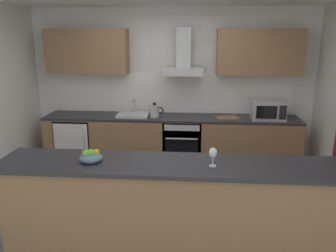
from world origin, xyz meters
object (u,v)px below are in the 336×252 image
object	(u,v)px
sink	(133,114)
wine_glass	(213,153)
kettle	(155,111)
chopping_board	(227,118)
microwave	(268,110)
range_hood	(184,60)
fruit_bowl	(91,157)
oven	(182,143)
refrigerator	(77,143)

from	to	relation	value
sink	wine_glass	xyz separation A→B (m)	(1.17, -2.32, 0.19)
kettle	chopping_board	distance (m)	1.14
sink	wine_glass	world-z (taller)	wine_glass
microwave	range_hood	distance (m)	1.52
microwave	chopping_board	world-z (taller)	microwave
microwave	fruit_bowl	world-z (taller)	microwave
oven	chopping_board	xyz separation A→B (m)	(0.69, -0.02, 0.45)
kettle	chopping_board	bearing A→B (deg)	0.50
wine_glass	fruit_bowl	size ratio (longest dim) A/B	0.81
wine_glass	oven	bearing A→B (deg)	99.05
oven	refrigerator	world-z (taller)	oven
microwave	chopping_board	xyz separation A→B (m)	(-0.62, 0.00, -0.14)
oven	microwave	xyz separation A→B (m)	(1.32, -0.03, 0.59)
microwave	range_hood	size ratio (longest dim) A/B	0.69
wine_glass	fruit_bowl	bearing A→B (deg)	178.82
sink	wine_glass	distance (m)	2.61
refrigerator	sink	size ratio (longest dim) A/B	1.70
chopping_board	sink	bearing A→B (deg)	178.67
microwave	range_hood	xyz separation A→B (m)	(-1.32, 0.16, 0.74)
microwave	kettle	bearing A→B (deg)	-179.81
microwave	kettle	xyz separation A→B (m)	(-1.76, -0.01, -0.04)
oven	kettle	size ratio (longest dim) A/B	2.77
sink	fruit_bowl	distance (m)	2.30
range_hood	fruit_bowl	world-z (taller)	range_hood
oven	range_hood	xyz separation A→B (m)	(0.00, 0.13, 1.33)
kettle	wine_glass	world-z (taller)	wine_glass
sink	kettle	xyz separation A→B (m)	(0.35, -0.04, 0.08)
oven	kettle	xyz separation A→B (m)	(-0.45, -0.03, 0.55)
refrigerator	sink	xyz separation A→B (m)	(0.96, 0.01, 0.50)
oven	chopping_board	world-z (taller)	chopping_board
fruit_bowl	chopping_board	xyz separation A→B (m)	(1.48, 2.27, -0.13)
range_hood	fruit_bowl	distance (m)	2.65
refrigerator	kettle	size ratio (longest dim) A/B	2.94
wine_glass	chopping_board	distance (m)	2.32
oven	sink	bearing A→B (deg)	179.21
microwave	sink	world-z (taller)	microwave
chopping_board	kettle	bearing A→B (deg)	-179.50
wine_glass	microwave	bearing A→B (deg)	67.43
fruit_bowl	oven	bearing A→B (deg)	71.05
refrigerator	microwave	bearing A→B (deg)	-0.47
chopping_board	oven	bearing A→B (deg)	178.04
range_hood	wine_glass	bearing A→B (deg)	-81.42
wine_glass	kettle	bearing A→B (deg)	109.65
sink	range_hood	xyz separation A→B (m)	(0.80, 0.12, 0.86)
oven	refrigerator	distance (m)	1.75
refrigerator	range_hood	xyz separation A→B (m)	(1.75, 0.13, 1.36)
fruit_bowl	sink	bearing A→B (deg)	90.27
sink	chopping_board	world-z (taller)	sink
range_hood	chopping_board	size ratio (longest dim) A/B	2.12
kettle	chopping_board	world-z (taller)	kettle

